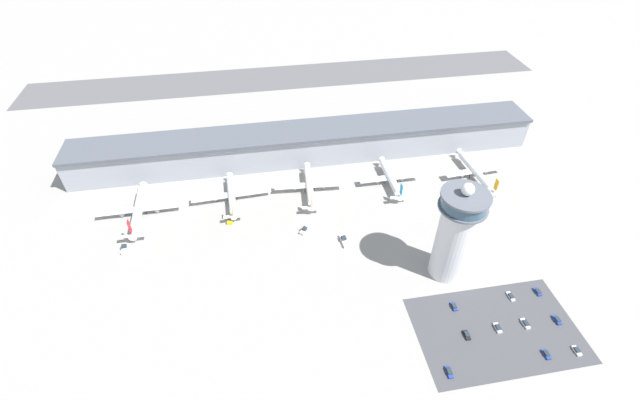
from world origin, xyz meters
TOP-DOWN VIEW (x-y plane):
  - ground_plane at (0.00, 0.00)m, footprint 1000.00×1000.00m
  - terminal_building at (0.00, 70.00)m, footprint 268.20×25.00m
  - runway_strip at (0.00, 183.50)m, footprint 402.29×44.00m
  - control_tower at (47.39, -27.81)m, footprint 19.39×19.39m
  - parking_lot_surface at (56.16, -59.51)m, footprint 64.00×40.00m
  - airplane_gate_alpha at (-91.88, 33.25)m, footprint 41.26×40.54m
  - airplane_gate_bravo at (-45.34, 37.20)m, footprint 41.81×36.31m
  - airplane_gate_charlie at (-3.75, 37.32)m, footprint 37.64×38.40m
  - airplane_gate_delta at (41.52, 36.89)m, footprint 34.61×35.80m
  - airplane_gate_echo at (90.47, 34.62)m, footprint 35.05×41.55m
  - service_truck_catering at (-46.53, 21.28)m, footprint 3.32×6.51m
  - service_truck_fuel at (-95.45, 9.24)m, footprint 2.48×5.98m
  - service_truck_baggage at (6.88, -2.78)m, footprint 3.28×8.30m
  - service_truck_water at (-10.27, 7.67)m, footprint 6.53×6.91m
  - car_silver_sedan at (81.93, -59.81)m, footprint 1.89×4.44m
  - car_red_hatchback at (81.52, -73.31)m, footprint 1.82×4.19m
  - car_black_suv at (68.55, -59.25)m, footprint 2.05×4.88m
  - car_green_van at (69.36, -72.75)m, footprint 1.81×4.11m
  - car_navy_sedan at (69.47, -45.99)m, footprint 1.95×4.78m
  - car_grey_coupe at (30.69, -73.15)m, footprint 1.94×4.77m
  - car_yellow_taxi at (43.40, -60.07)m, footprint 1.97×4.27m
  - car_white_wagon at (43.78, -46.76)m, footprint 1.76×4.14m
  - car_maroon_suv at (56.76, -59.22)m, footprint 1.98×4.53m
  - car_blue_compact at (81.95, -45.70)m, footprint 2.03×4.30m

SIDE VIEW (x-z plane):
  - ground_plane at x=0.00m, z-range 0.00..0.00m
  - runway_strip at x=0.00m, z-range 0.00..0.01m
  - parking_lot_surface at x=56.16m, z-range 0.00..0.01m
  - car_navy_sedan at x=69.47m, z-range -0.16..1.20m
  - car_blue_compact at x=81.95m, z-range -0.16..1.25m
  - car_red_hatchback at x=81.52m, z-range -0.16..1.25m
  - car_yellow_taxi at x=43.40m, z-range -0.16..1.26m
  - car_white_wagon at x=43.78m, z-range -0.16..1.29m
  - car_green_van at x=69.36m, z-range -0.17..1.31m
  - car_grey_coupe at x=30.69m, z-range -0.17..1.33m
  - car_maroon_suv at x=56.76m, z-range -0.17..1.36m
  - car_silver_sedan at x=81.93m, z-range -0.17..1.39m
  - car_black_suv at x=68.55m, z-range -0.17..1.39m
  - service_truck_baggage at x=6.88m, z-range -0.41..2.28m
  - service_truck_water at x=-10.27m, z-range -0.43..2.38m
  - service_truck_fuel at x=-95.45m, z-range -0.46..2.59m
  - service_truck_catering at x=-46.53m, z-range -0.47..2.61m
  - airplane_gate_bravo at x=-45.34m, z-range -1.97..9.52m
  - airplane_gate_alpha at x=-91.88m, z-range -2.67..10.98m
  - airplane_gate_delta at x=41.52m, z-range -2.04..10.39m
  - airplane_gate_echo at x=90.47m, z-range -2.10..10.64m
  - airplane_gate_charlie at x=-3.75m, z-range -1.64..10.58m
  - terminal_building at x=0.00m, z-range 0.10..19.52m
  - control_tower at x=47.39m, z-range -0.84..48.87m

